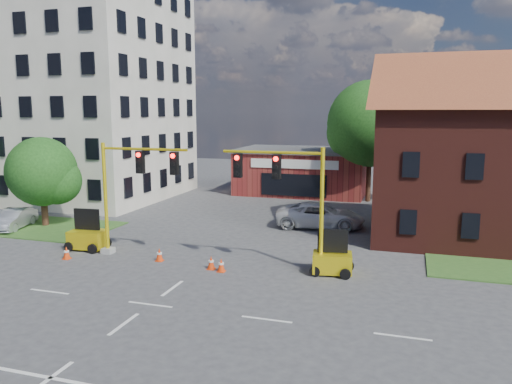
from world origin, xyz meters
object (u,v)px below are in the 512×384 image
(signal_mast_west, at_px, (131,185))
(trailer_east, at_px, (332,261))
(signal_mast_east, at_px, (288,193))
(pickup_white, at_px, (320,216))
(trailer_west, at_px, (88,237))

(signal_mast_west, bearing_deg, trailer_east, 0.89)
(signal_mast_west, bearing_deg, signal_mast_east, 0.00)
(trailer_east, relative_size, pickup_white, 0.36)
(pickup_white, bearing_deg, signal_mast_east, 173.79)
(signal_mast_east, bearing_deg, signal_mast_west, 180.00)
(signal_mast_west, distance_m, trailer_east, 11.38)
(signal_mast_east, bearing_deg, pickup_white, 90.73)
(signal_mast_west, xyz_separation_m, pickup_white, (8.59, 9.77, -3.09))
(signal_mast_east, height_order, trailer_east, signal_mast_east)
(trailer_west, relative_size, trailer_east, 1.06)
(signal_mast_west, distance_m, signal_mast_east, 8.71)
(trailer_west, bearing_deg, signal_mast_west, -11.20)
(signal_mast_east, xyz_separation_m, trailer_east, (2.19, 0.17, -3.25))
(pickup_white, bearing_deg, signal_mast_west, 131.75)
(signal_mast_east, distance_m, trailer_east, 3.93)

